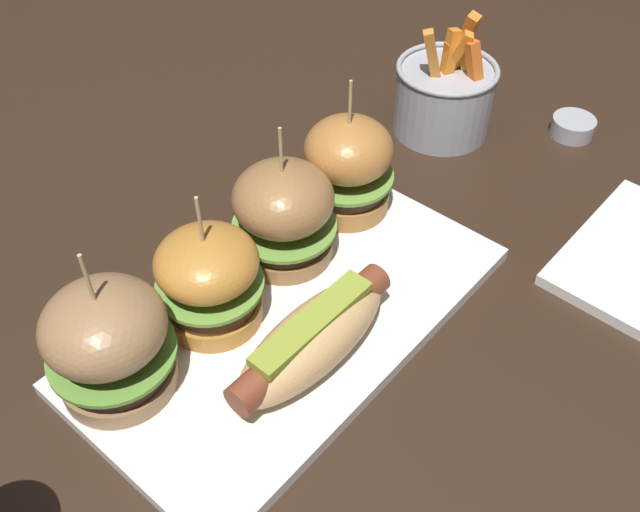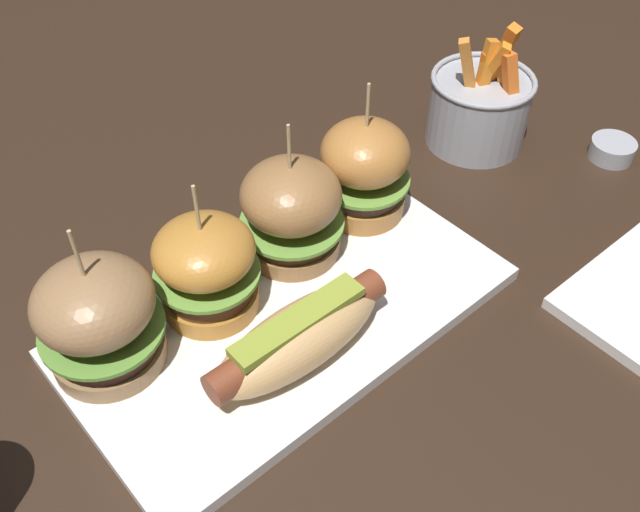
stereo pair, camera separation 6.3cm
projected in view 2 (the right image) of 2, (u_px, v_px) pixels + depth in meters
ground_plane at (288, 318)px, 0.65m from camera, size 3.00×3.00×0.00m
platter_main at (287, 313)px, 0.64m from camera, size 0.39×0.21×0.01m
hot_dog at (299, 336)px, 0.58m from camera, size 0.17×0.06×0.05m
slider_far_left at (98, 318)px, 0.56m from camera, size 0.10×0.10×0.15m
slider_center_left at (206, 268)px, 0.61m from camera, size 0.09×0.09×0.14m
slider_center_right at (291, 209)px, 0.66m from camera, size 0.10×0.10×0.14m
slider_far_right at (364, 169)px, 0.70m from camera, size 0.09×0.09×0.15m
fries_bucket at (479, 107)px, 0.81m from camera, size 0.12×0.12×0.14m
sauce_ramekin at (612, 149)px, 0.81m from camera, size 0.05×0.05×0.02m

